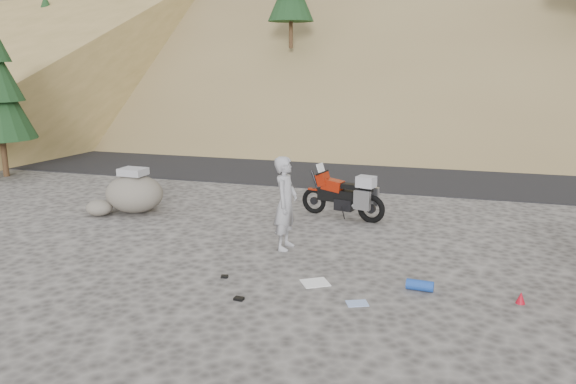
{
  "coord_description": "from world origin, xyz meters",
  "views": [
    {
      "loc": [
        2.87,
        -10.24,
        3.76
      ],
      "look_at": [
        -0.34,
        0.88,
        1.0
      ],
      "focal_mm": 35.0,
      "sensor_mm": 36.0,
      "label": 1
    }
  ],
  "objects": [
    {
      "name": "gear_glove_b",
      "position": [
        -0.78,
        -1.65,
        0.02
      ],
      "size": [
        0.14,
        0.12,
        0.04
      ],
      "primitive_type": "cube",
      "rotation": [
        0.0,
        0.0,
        0.21
      ],
      "color": "black",
      "rests_on": "ground"
    },
    {
      "name": "gear_blue_mat",
      "position": [
        2.56,
        -1.27,
        0.09
      ],
      "size": [
        0.46,
        0.21,
        0.18
      ],
      "primitive_type": "cylinder",
      "rotation": [
        0.0,
        1.57,
        -0.08
      ],
      "color": "#19409B",
      "rests_on": "ground"
    },
    {
      "name": "gear_funnel",
      "position": [
        4.12,
        -1.35,
        0.09
      ],
      "size": [
        0.17,
        0.17,
        0.19
      ],
      "primitive_type": "cone",
      "rotation": [
        0.0,
        0.0,
        0.17
      ],
      "color": "#B10B1C",
      "rests_on": "ground"
    },
    {
      "name": "motorcycle",
      "position": [
        0.59,
        2.66,
        0.56
      ],
      "size": [
        2.15,
        0.95,
        1.3
      ],
      "rotation": [
        0.0,
        0.0,
        -0.26
      ],
      "color": "black",
      "rests_on": "ground"
    },
    {
      "name": "road",
      "position": [
        0.0,
        9.0,
        0.0
      ],
      "size": [
        120.0,
        7.0,
        0.05
      ],
      "primitive_type": "cube",
      "color": "black",
      "rests_on": "ground"
    },
    {
      "name": "gear_blue_cloth",
      "position": [
        1.65,
        -2.08,
        0.01
      ],
      "size": [
        0.4,
        0.35,
        0.01
      ],
      "primitive_type": "cube",
      "rotation": [
        0.0,
        0.0,
        0.4
      ],
      "color": "#8CA5D8",
      "rests_on": "ground"
    },
    {
      "name": "gear_glove_a",
      "position": [
        -0.19,
        -2.47,
        0.02
      ],
      "size": [
        0.16,
        0.12,
        0.04
      ],
      "primitive_type": "cube",
      "rotation": [
        0.0,
        0.0,
        -0.1
      ],
      "color": "black",
      "rests_on": "ground"
    },
    {
      "name": "ground",
      "position": [
        0.0,
        0.0,
        0.0
      ],
      "size": [
        140.0,
        140.0,
        0.0
      ],
      "primitive_type": "plane",
      "color": "#3D3A38",
      "rests_on": "ground"
    },
    {
      "name": "man",
      "position": [
        -0.18,
        0.16,
        0.0
      ],
      "size": [
        0.48,
        0.71,
        1.89
      ],
      "primitive_type": "imported",
      "rotation": [
        0.0,
        0.0,
        1.53
      ],
      "color": "#959499",
      "rests_on": "ground"
    },
    {
      "name": "gear_white_cloth",
      "position": [
        0.82,
        -1.46,
        0.01
      ],
      "size": [
        0.59,
        0.57,
        0.01
      ],
      "primitive_type": "cube",
      "rotation": [
        0.0,
        0.0,
        0.55
      ],
      "color": "white",
      "rests_on": "ground"
    },
    {
      "name": "boulder",
      "position": [
        -4.59,
        1.76,
        0.49
      ],
      "size": [
        1.74,
        1.59,
        1.13
      ],
      "rotation": [
        0.0,
        0.0,
        -0.28
      ],
      "color": "#535047",
      "rests_on": "ground"
    },
    {
      "name": "small_rock",
      "position": [
        -5.27,
        1.23,
        0.19
      ],
      "size": [
        0.7,
        0.64,
        0.39
      ],
      "rotation": [
        0.0,
        0.0,
        -0.1
      ],
      "color": "#535047",
      "rests_on": "ground"
    }
  ]
}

